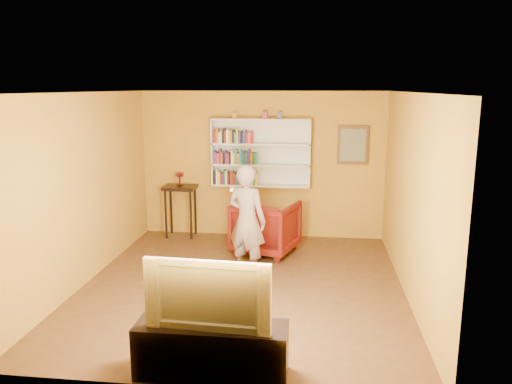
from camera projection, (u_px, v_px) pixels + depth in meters
room_shell at (242, 217)px, 6.88m from camera, size 5.30×5.80×2.88m
bookshelf at (261, 153)px, 9.10m from camera, size 1.80×0.29×1.23m
books_row_lower at (235, 178)px, 9.15m from camera, size 0.80×0.18×0.27m
books_row_middle at (235, 158)px, 9.07m from camera, size 0.80×0.19×0.27m
books_row_upper at (232, 137)px, 9.00m from camera, size 0.72×0.19×0.27m
ornament_left at (235, 116)px, 8.96m from camera, size 0.07×0.07×0.10m
ornament_centre at (265, 115)px, 8.90m from camera, size 0.09×0.09×0.13m
ornament_right at (280, 116)px, 8.87m from camera, size 0.08×0.08×0.11m
framed_painting at (353, 145)px, 8.93m from camera, size 0.55×0.05×0.70m
console_table at (180, 195)px, 9.29m from camera, size 0.59×0.45×0.97m
ruby_lustre at (180, 176)px, 9.22m from camera, size 0.16×0.16×0.25m
armchair at (266, 227)px, 8.42m from camera, size 1.21×1.23×0.90m
person at (247, 221)px, 7.36m from camera, size 0.72×0.60×1.67m
game_remote at (232, 189)px, 6.91m from camera, size 0.04×0.15×0.04m
tv_cabinet at (212, 350)px, 4.85m from camera, size 1.48×0.44×0.53m
television at (210, 291)px, 4.72m from camera, size 1.21×0.22×0.69m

